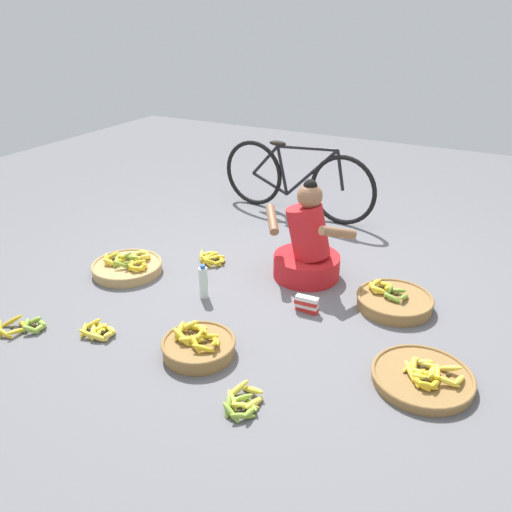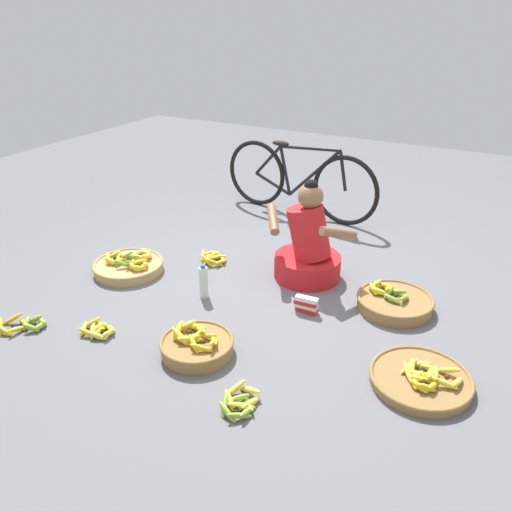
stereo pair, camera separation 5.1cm
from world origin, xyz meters
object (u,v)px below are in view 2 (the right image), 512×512
object	(u,v)px
banana_basket_back_right	(421,379)
loose_bananas_mid_left	(213,258)
bicycle_leaning	(298,180)
banana_basket_front_center	(129,265)
banana_basket_near_bicycle	(394,302)
loose_bananas_back_left	(239,402)
packet_carton_stack	(306,305)
vendor_woman_front	(308,247)
water_bottle	(204,282)
banana_basket_front_right	(197,345)
loose_bananas_front_left	(25,324)
loose_bananas_back_center	(98,330)

from	to	relation	value
banana_basket_back_right	loose_bananas_mid_left	xyz separation A→B (m)	(-1.88, 0.75, -0.01)
bicycle_leaning	banana_basket_front_center	size ratio (longest dim) A/B	3.05
banana_basket_near_bicycle	loose_bananas_back_left	size ratio (longest dim) A/B	1.82
packet_carton_stack	vendor_woman_front	bearing A→B (deg)	113.02
bicycle_leaning	banana_basket_front_center	world-z (taller)	bicycle_leaning
vendor_woman_front	water_bottle	bearing A→B (deg)	-129.62
banana_basket_front_center	packet_carton_stack	distance (m)	1.50
loose_bananas_mid_left	packet_carton_stack	distance (m)	1.07
vendor_woman_front	banana_basket_front_right	distance (m)	1.27
bicycle_leaning	loose_bananas_front_left	size ratio (longest dim) A/B	5.37
bicycle_leaning	loose_bananas_back_center	world-z (taller)	bicycle_leaning
packet_carton_stack	loose_bananas_front_left	bearing A→B (deg)	-145.29
loose_bananas_mid_left	banana_basket_front_center	bearing A→B (deg)	-136.20
loose_bananas_back_center	loose_bananas_front_left	distance (m)	0.50
bicycle_leaning	loose_bananas_front_left	bearing A→B (deg)	-104.48
banana_basket_front_center	loose_bananas_back_center	size ratio (longest dim) A/B	2.06
banana_basket_front_right	banana_basket_near_bicycle	distance (m)	1.44
banana_basket_front_right	loose_bananas_back_left	xyz separation A→B (m)	(0.47, -0.28, -0.03)
banana_basket_front_right	water_bottle	size ratio (longest dim) A/B	1.74
loose_bananas_front_left	banana_basket_back_right	bearing A→B (deg)	15.72
loose_bananas_front_left	water_bottle	xyz separation A→B (m)	(0.82, 0.91, 0.09)
loose_bananas_back_center	bicycle_leaning	bearing A→B (deg)	84.50
banana_basket_front_right	bicycle_leaning	bearing A→B (deg)	100.19
bicycle_leaning	packet_carton_stack	distance (m)	1.92
loose_bananas_back_left	water_bottle	bearing A→B (deg)	132.70
vendor_woman_front	loose_bananas_front_left	bearing A→B (deg)	-130.87
banana_basket_front_center	water_bottle	distance (m)	0.76
water_bottle	packet_carton_stack	bearing A→B (deg)	12.51
vendor_woman_front	bicycle_leaning	bearing A→B (deg)	117.62
banana_basket_back_right	loose_bananas_back_center	distance (m)	2.03
vendor_woman_front	loose_bananas_mid_left	xyz separation A→B (m)	(-0.80, -0.13, -0.23)
water_bottle	banana_basket_front_center	bearing A→B (deg)	176.35
loose_bananas_front_left	water_bottle	size ratio (longest dim) A/B	1.20
bicycle_leaning	banana_basket_near_bicycle	xyz separation A→B (m)	(1.37, -1.36, -0.30)
loose_bananas_mid_left	vendor_woman_front	bearing A→B (deg)	9.10
loose_bananas_back_left	loose_bananas_back_center	distance (m)	1.17
bicycle_leaning	packet_carton_stack	world-z (taller)	bicycle_leaning
banana_basket_near_bicycle	packet_carton_stack	size ratio (longest dim) A/B	3.14
banana_basket_front_center	loose_bananas_mid_left	world-z (taller)	banana_basket_front_center
banana_basket_front_right	water_bottle	bearing A→B (deg)	120.09
banana_basket_front_center	loose_bananas_back_left	size ratio (longest dim) A/B	1.89
bicycle_leaning	loose_bananas_mid_left	distance (m)	1.39
loose_bananas_back_center	packet_carton_stack	distance (m)	1.41
vendor_woman_front	banana_basket_front_center	bearing A→B (deg)	-155.09
loose_bananas_back_left	water_bottle	size ratio (longest dim) A/B	1.12
banana_basket_back_right	loose_bananas_mid_left	size ratio (longest dim) A/B	2.00
banana_basket_near_bicycle	loose_bananas_mid_left	size ratio (longest dim) A/B	1.85
bicycle_leaning	banana_basket_front_center	distance (m)	1.95
banana_basket_back_right	water_bottle	distance (m)	1.64
banana_basket_front_center	water_bottle	bearing A→B (deg)	-3.65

